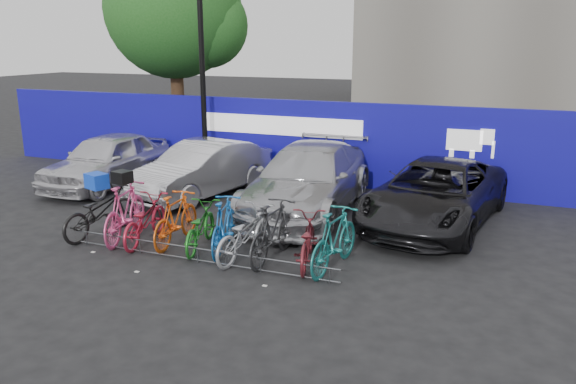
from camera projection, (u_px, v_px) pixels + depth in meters
The scene contains 21 objects.
ground at pixel (213, 252), 11.13m from camera, with size 100.00×100.00×0.00m, color black.
hoarding at pixel (313, 142), 16.20m from camera, with size 22.00×0.18×2.40m.
tree at pixel (180, 13), 21.23m from camera, with size 5.40×5.20×7.80m.
lamppost at pixel (202, 68), 16.26m from camera, with size 0.25×0.50×6.11m.
bike_rack at pixel (198, 254), 10.55m from camera, with size 5.60×0.03×0.30m.
car_0 at pixel (107, 160), 16.04m from camera, with size 1.78×4.43×1.51m, color silver.
car_1 at pixel (202, 169), 15.01m from camera, with size 1.53×4.38×1.44m, color #BAB9BF.
car_2 at pixel (308, 179), 13.58m from camera, with size 2.23×5.50×1.60m, color #B2B2B8.
car_3 at pixel (435, 194), 12.63m from camera, with size 2.37×5.14×1.43m, color black.
bike_0 at pixel (99, 212), 11.95m from camera, with size 0.69×1.99×1.04m, color black.
bike_1 at pixel (125, 211), 11.69m from camera, with size 0.57×2.03×1.22m, color #F14E92.
bike_2 at pixel (145, 220), 11.54m from camera, with size 0.64×1.82×0.96m, color #B11C35.
bike_3 at pixel (176, 219), 11.43m from camera, with size 0.51×1.80×1.08m, color #FA5D13.
bike_4 at pixel (200, 227), 11.20m from camera, with size 0.61×1.74×0.91m, color #1D761E.
bike_5 at pixel (224, 225), 11.02m from camera, with size 0.51×1.82×1.09m, color blue.
bike_6 at pixel (245, 234), 10.69m from camera, with size 0.65×1.87×0.98m, color #A2A3A9.
bike_7 at pixel (273, 231), 10.57m from camera, with size 0.55×1.93×1.16m, color #292A2C.
bike_8 at pixel (306, 241), 10.39m from camera, with size 0.62×1.78×0.93m, color maroon.
bike_9 at pixel (334, 239), 10.14m from camera, with size 0.54×1.92×1.15m, color #1A7470.
cargo_crate at pixel (97, 181), 11.77m from camera, with size 0.44×0.34×0.32m, color blue.
cargo_topcase at pixel (122, 177), 11.50m from camera, with size 0.34×0.31×0.25m, color black.
Camera 1 is at (5.20, -9.17, 4.06)m, focal length 35.00 mm.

